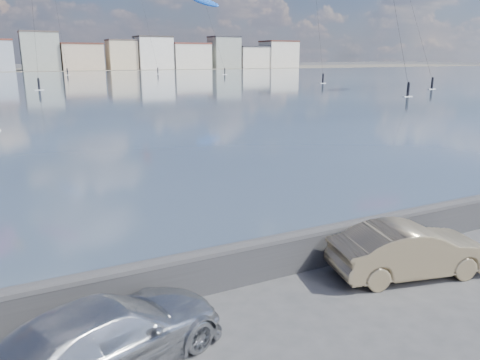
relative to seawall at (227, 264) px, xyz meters
name	(u,v)px	position (x,y,z in m)	size (l,w,h in m)	color
ground	(289,348)	(0.00, -2.70, -0.58)	(700.00, 700.00, 0.00)	#333335
bay_water	(23,85)	(0.00, 88.80, -0.58)	(500.00, 177.00, 0.00)	#314354
far_shore_strip	(8,70)	(0.00, 197.30, -0.57)	(500.00, 60.00, 0.00)	#4C473D
seawall	(227,264)	(0.00, 0.00, 0.00)	(400.00, 0.36, 1.08)	#28282B
far_buildings	(11,54)	(1.31, 183.30, 5.44)	(240.79, 13.26, 14.60)	#B2B7C6
car_silver	(106,337)	(-3.15, -1.80, 0.07)	(1.82, 4.48, 1.30)	#ADB0B5
car_champagne	(410,250)	(4.33, -1.46, 0.07)	(1.39, 3.98, 1.31)	tan
kitesurfer_17	(205,2)	(53.59, 127.31, 20.09)	(7.58, 15.08, 23.45)	blue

